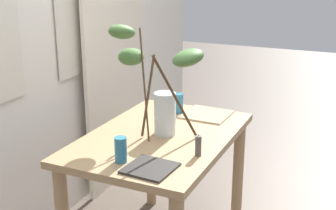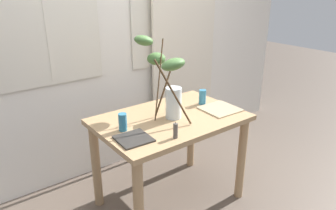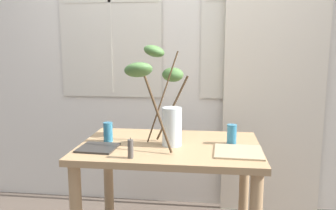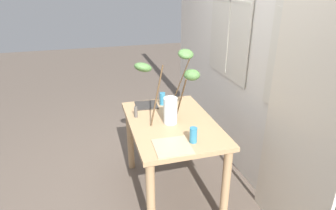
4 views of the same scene
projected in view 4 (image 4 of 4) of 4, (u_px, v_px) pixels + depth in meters
name	position (u px, v px, depth m)	size (l,w,h in m)	color
ground	(172.00, 190.00, 2.98)	(14.00, 14.00, 0.00)	brown
back_wall_with_windows	(267.00, 41.00, 2.62)	(4.51, 0.14, 2.88)	silver
curtain_sheer_side	(307.00, 106.00, 2.03)	(0.80, 0.03, 2.31)	silver
dining_table	(172.00, 135.00, 2.72)	(1.13, 0.76, 0.77)	tan
vase_with_branches	(171.00, 88.00, 2.58)	(0.38, 0.60, 0.64)	silver
drinking_glass_blue_left	(162.00, 99.00, 3.01)	(0.06, 0.06, 0.13)	teal
drinking_glass_blue_right	(193.00, 135.00, 2.31)	(0.06, 0.06, 0.13)	teal
plate_square_left	(146.00, 105.00, 3.00)	(0.22, 0.22, 0.01)	#2D2B28
plate_square_right	(172.00, 147.00, 2.26)	(0.28, 0.28, 0.01)	tan
pillar_candle	(136.00, 112.00, 2.74)	(0.03, 0.03, 0.12)	#514C47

